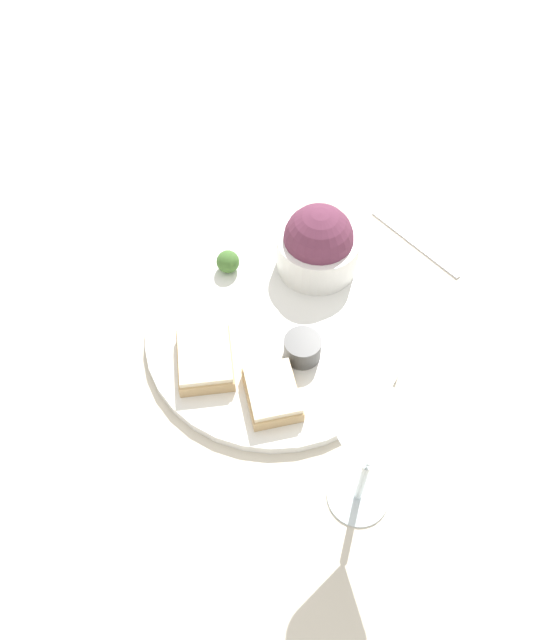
{
  "coord_description": "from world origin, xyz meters",
  "views": [
    {
      "loc": [
        -0.39,
        0.25,
        0.68
      ],
      "look_at": [
        0.0,
        0.0,
        0.03
      ],
      "focal_mm": 35.0,
      "sensor_mm": 36.0,
      "label": 1
    }
  ],
  "objects": [
    {
      "name": "ground_plane",
      "position": [
        0.0,
        0.0,
        0.0
      ],
      "size": [
        4.0,
        4.0,
        0.0
      ],
      "primitive_type": "plane",
      "color": "beige"
    },
    {
      "name": "dinner_plate",
      "position": [
        0.0,
        0.0,
        0.01
      ],
      "size": [
        0.33,
        0.33,
        0.01
      ],
      "color": "white",
      "rests_on": "ground_plane"
    },
    {
      "name": "salad_bowl",
      "position": [
        0.06,
        -0.11,
        0.06
      ],
      "size": [
        0.11,
        0.11,
        0.1
      ],
      "color": "white",
      "rests_on": "dinner_plate"
    },
    {
      "name": "sauce_ramekin",
      "position": [
        -0.05,
        -0.01,
        0.03
      ],
      "size": [
        0.05,
        0.05,
        0.03
      ],
      "color": "#4C4C4C",
      "rests_on": "dinner_plate"
    },
    {
      "name": "cheese_toast_near",
      "position": [
        -0.0,
        0.1,
        0.03
      ],
      "size": [
        0.11,
        0.1,
        0.03
      ],
      "color": "tan",
      "rests_on": "dinner_plate"
    },
    {
      "name": "cheese_toast_far",
      "position": [
        -0.08,
        0.06,
        0.03
      ],
      "size": [
        0.09,
        0.08,
        0.03
      ],
      "color": "tan",
      "rests_on": "dinner_plate"
    },
    {
      "name": "wine_glass",
      "position": [
        -0.23,
        0.04,
        0.13
      ],
      "size": [
        0.08,
        0.08,
        0.18
      ],
      "color": "silver",
      "rests_on": "ground_plane"
    },
    {
      "name": "garnish",
      "position": [
        0.12,
        -0.0,
        0.03
      ],
      "size": [
        0.03,
        0.03,
        0.03
      ],
      "color": "#477533",
      "rests_on": "dinner_plate"
    },
    {
      "name": "fork",
      "position": [
        0.03,
        -0.26,
        0.0
      ],
      "size": [
        0.17,
        0.03,
        0.01
      ],
      "color": "silver",
      "rests_on": "ground_plane"
    }
  ]
}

